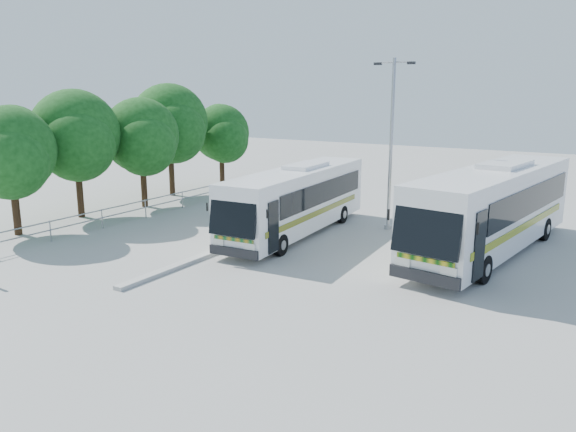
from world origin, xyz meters
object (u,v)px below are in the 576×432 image
Objects in this scene: tree_far_d at (170,122)px; coach_adjacent at (493,208)px; tree_far_c at (142,136)px; lamppost at (391,137)px; tree_far_a at (11,151)px; tree_far_b at (76,134)px; coach_main at (297,199)px; tree_far_e at (222,133)px.

coach_adjacent is (21.09, -3.04, -2.83)m from tree_far_d.
lamppost is at bearing 9.32° from tree_far_c.
tree_far_a is 18.18m from lamppost.
tree_far_d is at bearing 179.58° from coach_adjacent.
tree_far_d is at bearing 175.33° from lamppost.
coach_adjacent is at bearing 12.38° from tree_far_b.
tree_far_a is 0.47× the size of coach_adjacent.
coach_adjacent is at bearing 23.45° from tree_far_a.
tree_far_d is at bearing 107.83° from tree_far_c.
lamppost is at bearing 22.17° from tree_far_b.
tree_far_d reaches higher than tree_far_c.
tree_far_b reaches higher than coach_main.
tree_far_e is (-0.51, 8.20, -0.37)m from tree_far_c.
tree_far_b reaches higher than coach_adjacent.
coach_main is (12.02, 3.00, -2.84)m from tree_far_b.
tree_far_a is 1.05× the size of tree_far_e.
coach_main is at bearing -4.64° from tree_far_c.
tree_far_c is 20.04m from coach_adjacent.
tree_far_e is 0.51× the size of coach_main.
tree_far_b is 0.52× the size of coach_adjacent.
tree_far_b reaches higher than tree_far_e.
tree_far_e is 0.71× the size of lamppost.
coach_adjacent is at bearing -20.27° from tree_far_e.
coach_main is 1.37× the size of lamppost.
tree_far_b is at bearing -102.91° from tree_far_c.
lamppost reaches higher than tree_far_a.
tree_far_d is at bearing -98.63° from tree_far_e.
tree_far_b is 0.95× the size of tree_far_d.
coach_main is 5.55m from lamppost.
tree_far_d is (-0.89, 11.80, 0.74)m from tree_far_a.
tree_far_c is at bearing 171.86° from coach_main.
lamppost is (15.04, -5.82, 0.73)m from tree_far_e.
tree_far_d is 4.65m from tree_far_e.
tree_far_a is at bearing -89.29° from tree_far_e.
lamppost reaches higher than tree_far_b.
tree_far_e is at bearing 138.44° from coach_main.
coach_main is (11.12, -0.90, -2.53)m from tree_far_c.
tree_far_e is at bearing 90.71° from tree_far_a.
tree_far_c is at bearing -170.57° from lamppost.
tree_far_d is at bearing 94.30° from tree_far_a.
tree_far_a is at bearing -92.15° from tree_far_c.
tree_far_c reaches higher than coach_adjacent.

